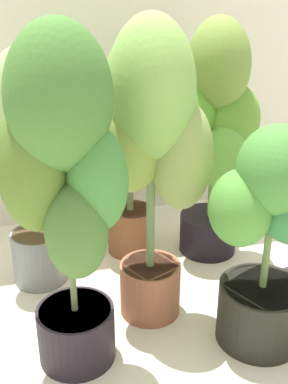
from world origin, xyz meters
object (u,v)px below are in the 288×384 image
potted_plant_center (153,146)px  potted_plant_back_center (124,140)px  potted_plant_front_left (65,182)px  potted_plant_back_right (215,127)px  potted_plant_back_left (25,160)px  potted_plant_front_right (267,236)px

potted_plant_center → potted_plant_back_center: bearing=87.8°
potted_plant_front_left → potted_plant_back_right: size_ratio=1.04×
potted_plant_back_center → potted_plant_center: 0.42m
potted_plant_back_left → potted_plant_back_right: potted_plant_back_right is taller
potted_plant_back_left → potted_plant_back_right: bearing=0.7°
potted_plant_back_center → potted_plant_front_left: bearing=-117.9°
potted_plant_back_center → potted_plant_back_right: bearing=-17.4°
potted_plant_center → potted_plant_front_right: size_ratio=1.39×
potted_plant_front_left → potted_plant_center: (0.28, 0.15, 0.02)m
potted_plant_back_center → potted_plant_back_right: potted_plant_back_right is taller
potted_plant_back_right → potted_plant_back_center: bearing=162.6°
potted_plant_back_left → potted_plant_front_right: bearing=-40.1°
potted_plant_back_center → potted_plant_center: bearing=-92.2°
potted_plant_back_right → potted_plant_front_right: (-0.07, -0.53, -0.17)m
potted_plant_center → potted_plant_front_right: (0.27, -0.23, -0.22)m
potted_plant_front_right → potted_plant_center: bearing=139.9°
potted_plant_back_center → potted_plant_back_left: potted_plant_back_left is taller
potted_plant_back_right → potted_plant_center: bearing=-137.8°
potted_plant_center → potted_plant_back_left: potted_plant_center is taller
potted_plant_front_right → potted_plant_back_left: bearing=139.9°
potted_plant_back_left → potted_plant_front_right: 0.82m
potted_plant_front_left → potted_plant_back_left: (-0.08, 0.45, -0.09)m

